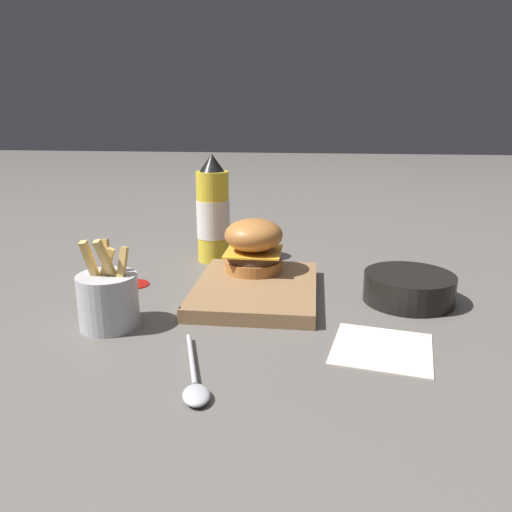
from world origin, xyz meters
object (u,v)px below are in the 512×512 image
at_px(serving_board, 256,289).
at_px(ketchup_bottle, 213,214).
at_px(spoon, 195,385).
at_px(fries_basket, 108,299).
at_px(side_bowl, 409,287).
at_px(burger, 254,245).

xyz_separation_m(serving_board, ketchup_bottle, (0.21, 0.12, 0.09)).
relative_size(ketchup_bottle, spoon, 1.31).
bearing_deg(spoon, fries_basket, -150.66).
xyz_separation_m(fries_basket, spoon, (-0.16, -0.17, -0.04)).
bearing_deg(spoon, ketchup_bottle, 171.63).
height_order(fries_basket, side_bowl, fries_basket).
relative_size(fries_basket, side_bowl, 0.92).
bearing_deg(burger, ketchup_bottle, 37.63).
bearing_deg(fries_basket, burger, -40.47).
bearing_deg(ketchup_bottle, serving_board, -150.35).
xyz_separation_m(ketchup_bottle, side_bowl, (-0.20, -0.38, -0.08)).
height_order(ketchup_bottle, fries_basket, ketchup_bottle).
distance_m(serving_board, side_bowl, 0.27).
bearing_deg(side_bowl, burger, 76.48).
height_order(side_bowl, spoon, side_bowl).
bearing_deg(burger, fries_basket, 139.53).
height_order(fries_basket, spoon, fries_basket).
relative_size(burger, side_bowl, 0.71).
bearing_deg(side_bowl, serving_board, 90.85).
distance_m(burger, spoon, 0.40).
height_order(serving_board, spoon, serving_board).
bearing_deg(fries_basket, spoon, -133.39).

